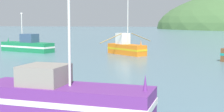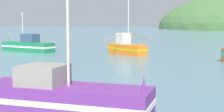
# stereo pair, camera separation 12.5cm
# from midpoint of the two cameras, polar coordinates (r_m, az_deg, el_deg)

# --- Properties ---
(fishing_boat_purple) EXTENTS (8.35, 3.11, 6.85)m
(fishing_boat_purple) POSITION_cam_midpoint_polar(r_m,az_deg,el_deg) (14.83, -8.75, -7.54)
(fishing_boat_purple) COLOR #6B2D84
(fishing_boat_purple) RESTS_ON ground
(fishing_boat_orange) EXTENTS (5.90, 6.63, 7.99)m
(fishing_boat_orange) POSITION_cam_midpoint_polar(r_m,az_deg,el_deg) (42.56, 2.72, 1.55)
(fishing_boat_orange) COLOR orange
(fishing_boat_orange) RESTS_ON ground
(fishing_boat_green) EXTENTS (9.13, 5.07, 5.74)m
(fishing_boat_green) POSITION_cam_midpoint_polar(r_m,az_deg,el_deg) (48.25, -14.87, 1.82)
(fishing_boat_green) COLOR #197A47
(fishing_boat_green) RESTS_ON ground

